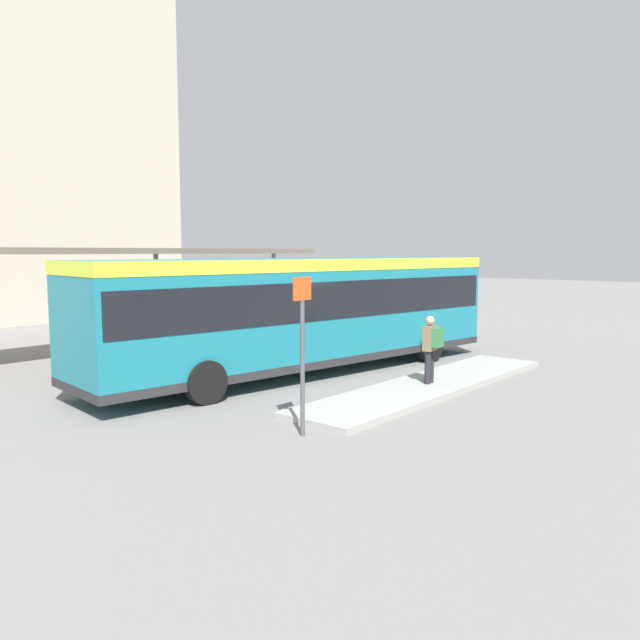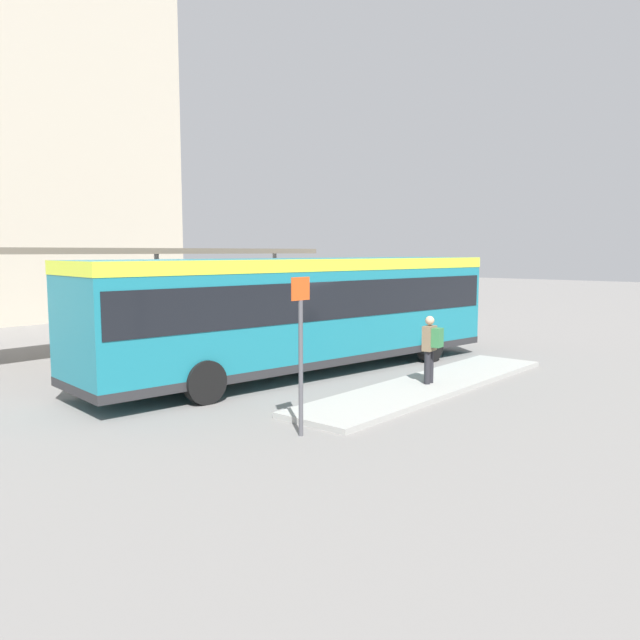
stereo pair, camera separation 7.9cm
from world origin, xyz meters
TOP-DOWN VIEW (x-y plane):
  - ground_plane at (0.00, 0.00)m, footprint 120.00×120.00m
  - curb_island at (0.61, -3.49)m, footprint 8.88×1.80m
  - city_bus at (0.01, -0.00)m, footprint 12.58×4.09m
  - pedestrian_waiting at (0.50, -3.55)m, footprint 0.41×0.44m
  - bicycle_white at (10.00, 3.22)m, footprint 0.48×1.55m
  - bicycle_yellow at (9.85, 3.87)m, footprint 0.48×1.55m
  - bicycle_black at (9.64, 4.53)m, footprint 0.48×1.78m
  - station_shelter at (0.09, 6.74)m, footprint 13.17×2.73m
  - potted_planter_near_shelter at (4.22, 4.08)m, footprint 0.70×0.70m
  - platform_sign at (-4.32, -3.78)m, footprint 0.44×0.08m

SIDE VIEW (x-z plane):
  - ground_plane at x=0.00m, z-range 0.00..0.00m
  - curb_island at x=0.61m, z-range 0.00..0.12m
  - bicycle_white at x=10.00m, z-range 0.00..0.67m
  - bicycle_yellow at x=9.85m, z-range 0.00..0.68m
  - bicycle_black at x=9.64m, z-range 0.00..0.77m
  - potted_planter_near_shelter at x=4.22m, z-range 0.03..1.20m
  - pedestrian_waiting at x=0.50m, z-range 0.24..1.85m
  - platform_sign at x=-4.32m, z-range 0.16..2.96m
  - city_bus at x=0.01m, z-range 0.27..3.32m
  - station_shelter at x=0.09m, z-range 1.52..4.86m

